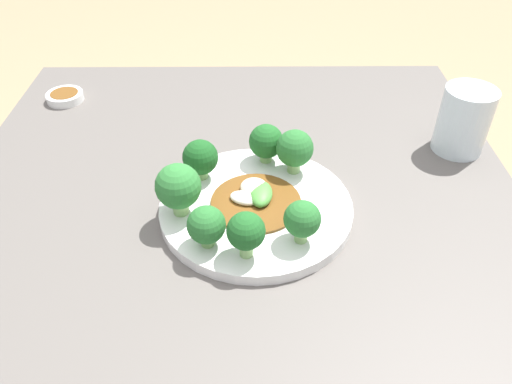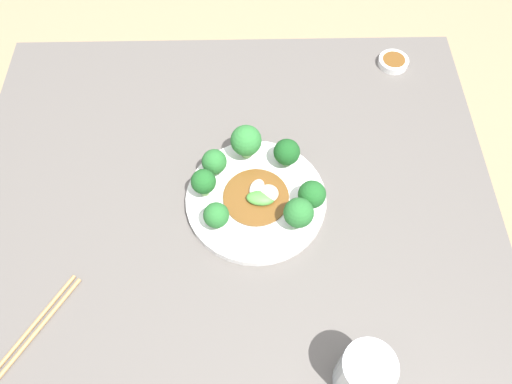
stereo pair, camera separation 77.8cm
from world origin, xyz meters
name	(u,v)px [view 2 (the right image)]	position (x,y,z in m)	size (l,w,h in m)	color
ground_plane	(241,306)	(0.00, 0.00, 0.00)	(8.00, 8.00, 0.00)	#9E8460
table	(237,262)	(0.00, 0.00, 0.35)	(1.00, 0.82, 0.70)	#5B5651
plate	(256,200)	(0.05, -0.03, 0.71)	(0.26, 0.26, 0.02)	white
broccoli_north	(246,141)	(0.03, 0.07, 0.76)	(0.06, 0.06, 0.07)	#89B76B
broccoli_northeast	(287,152)	(0.11, 0.05, 0.75)	(0.05, 0.05, 0.06)	#89B76B
broccoli_southeast	(299,213)	(0.12, -0.08, 0.76)	(0.05, 0.05, 0.07)	#89B76B
broccoli_east	(312,195)	(0.15, -0.04, 0.75)	(0.05, 0.05, 0.06)	#89B76B
broccoli_northwest	(214,162)	(-0.03, 0.03, 0.75)	(0.05, 0.05, 0.06)	#70A356
broccoli_southwest	(216,216)	(-0.02, -0.08, 0.75)	(0.05, 0.05, 0.06)	#89B76B
broccoli_west	(204,182)	(-0.05, -0.02, 0.75)	(0.05, 0.05, 0.06)	#89B76B
stirfry_center	(260,196)	(0.05, -0.03, 0.72)	(0.12, 0.12, 0.02)	brown
drinking_glass	(364,373)	(0.20, -0.35, 0.75)	(0.08, 0.08, 0.10)	silver
chopsticks	(33,331)	(-0.32, -0.27, 0.70)	(0.13, 0.19, 0.01)	#AD7F4C
sauce_dish	(393,62)	(0.36, 0.32, 0.71)	(0.07, 0.07, 0.02)	white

